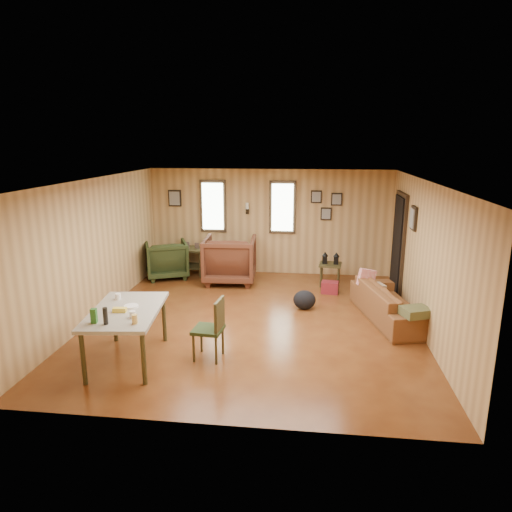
# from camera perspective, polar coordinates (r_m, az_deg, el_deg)

# --- Properties ---
(room) EXTENTS (5.54, 6.04, 2.44)m
(room) POSITION_cam_1_polar(r_m,az_deg,el_deg) (7.81, 1.12, 0.84)
(room) COLOR brown
(room) RESTS_ON ground
(sofa) EXTENTS (1.06, 2.12, 0.79)m
(sofa) POSITION_cam_1_polar(r_m,az_deg,el_deg) (8.20, 16.60, -4.99)
(sofa) COLOR brown
(sofa) RESTS_ON ground
(recliner_brown) EXTENTS (1.14, 1.07, 1.11)m
(recliner_brown) POSITION_cam_1_polar(r_m,az_deg,el_deg) (9.90, -3.29, -0.16)
(recliner_brown) COLOR #522818
(recliner_brown) RESTS_ON ground
(recliner_green) EXTENTS (1.15, 1.12, 0.92)m
(recliner_green) POSITION_cam_1_polar(r_m,az_deg,el_deg) (10.46, -11.12, -0.18)
(recliner_green) COLOR #273317
(recliner_green) RESTS_ON ground
(end_table) EXTENTS (0.66, 0.61, 0.76)m
(end_table) POSITION_cam_1_polar(r_m,az_deg,el_deg) (10.60, -7.91, -0.04)
(end_table) COLOR #3D381B
(end_table) RESTS_ON ground
(side_table) EXTENTS (0.50, 0.50, 0.73)m
(side_table) POSITION_cam_1_polar(r_m,az_deg,el_deg) (9.81, 9.28, -0.83)
(side_table) COLOR #3D381B
(side_table) RESTS_ON ground
(cooler) EXTENTS (0.36, 0.28, 0.24)m
(cooler) POSITION_cam_1_polar(r_m,az_deg,el_deg) (9.40, 9.22, -3.89)
(cooler) COLOR maroon
(cooler) RESTS_ON ground
(backpack) EXTENTS (0.49, 0.42, 0.36)m
(backpack) POSITION_cam_1_polar(r_m,az_deg,el_deg) (8.45, 6.08, -5.47)
(backpack) COLOR black
(backpack) RESTS_ON ground
(sofa_pillows) EXTENTS (1.02, 1.78, 0.37)m
(sofa_pillows) POSITION_cam_1_polar(r_m,az_deg,el_deg) (7.95, 16.52, -4.79)
(sofa_pillows) COLOR #4E502C
(sofa_pillows) RESTS_ON sofa
(dining_table) EXTENTS (1.07, 1.59, 0.99)m
(dining_table) POSITION_cam_1_polar(r_m,az_deg,el_deg) (6.56, -16.00, -7.02)
(dining_table) COLOR #9E9585
(dining_table) RESTS_ON ground
(dining_chair) EXTENTS (0.44, 0.44, 0.89)m
(dining_chair) POSITION_cam_1_polar(r_m,az_deg,el_deg) (6.48, -5.44, -8.64)
(dining_chair) COLOR #273317
(dining_chair) RESTS_ON ground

